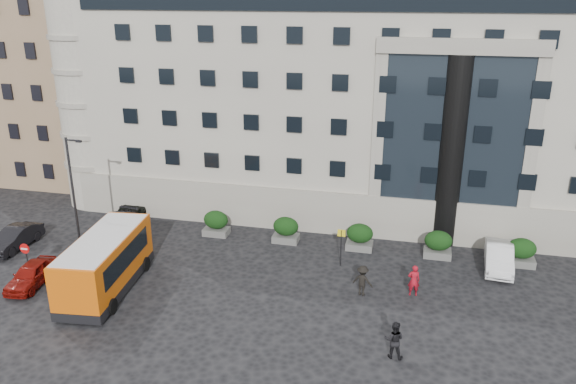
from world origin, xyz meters
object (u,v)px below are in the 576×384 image
(bus_stop_sign, at_px, (341,241))
(minibus, at_px, (105,261))
(hedge_e, at_px, (521,252))
(hedge_c, at_px, (360,236))
(pedestrian_a, at_px, (414,280))
(hedge_d, at_px, (438,244))
(parked_car_d, at_px, (137,205))
(parked_car_a, at_px, (31,274))
(hedge_b, at_px, (286,229))
(white_taxi, at_px, (499,257))
(street_lamp, at_px, (74,191))
(no_entry_sign, at_px, (26,254))
(red_truck, at_px, (140,166))
(hedge_a, at_px, (216,223))
(pedestrian_b, at_px, (394,340))
(parked_car_c, at_px, (113,224))
(parked_car_b, at_px, (15,238))
(pedestrian_c, at_px, (363,281))

(bus_stop_sign, relative_size, minibus, 0.31)
(hedge_e, bearing_deg, hedge_c, 180.00)
(hedge_e, height_order, pedestrian_a, pedestrian_a)
(hedge_d, bearing_deg, parked_car_d, 173.44)
(parked_car_a, bearing_deg, hedge_b, 29.16)
(minibus, bearing_deg, parked_car_d, 103.27)
(parked_car_a, relative_size, white_taxi, 0.87)
(hedge_d, distance_m, hedge_e, 5.20)
(hedge_c, relative_size, pedestrian_a, 0.96)
(hedge_d, distance_m, street_lamp, 24.27)
(street_lamp, bearing_deg, white_taxi, 8.33)
(no_entry_sign, bearing_deg, red_truck, 96.93)
(red_truck, bearing_deg, white_taxi, -12.01)
(hedge_a, xyz_separation_m, street_lamp, (-7.94, -4.80, 3.44))
(minibus, height_order, red_truck, minibus)
(minibus, bearing_deg, pedestrian_b, -15.48)
(hedge_b, height_order, red_truck, red_truck)
(hedge_e, xyz_separation_m, pedestrian_b, (-7.43, -11.74, 0.04))
(hedge_c, distance_m, no_entry_sign, 21.33)
(parked_car_c, bearing_deg, pedestrian_b, -20.62)
(red_truck, height_order, pedestrian_a, red_truck)
(white_taxi, relative_size, pedestrian_a, 2.46)
(bus_stop_sign, height_order, parked_car_c, bus_stop_sign)
(hedge_a, bearing_deg, hedge_b, 0.00)
(parked_car_b, height_order, pedestrian_a, pedestrian_a)
(no_entry_sign, height_order, parked_car_b, no_entry_sign)
(pedestrian_a, bearing_deg, minibus, 0.38)
(street_lamp, distance_m, parked_car_a, 6.02)
(pedestrian_a, bearing_deg, hedge_b, -42.37)
(parked_car_c, bearing_deg, no_entry_sign, -95.51)
(street_lamp, distance_m, red_truck, 16.02)
(white_taxi, height_order, pedestrian_b, pedestrian_b)
(minibus, bearing_deg, hedge_d, 18.94)
(no_entry_sign, xyz_separation_m, parked_car_b, (-3.70, 3.54, -0.92))
(parked_car_b, distance_m, parked_car_c, 6.53)
(hedge_d, bearing_deg, hedge_c, 180.00)
(hedge_d, xyz_separation_m, parked_car_b, (-28.30, -5.30, -0.20))
(hedge_a, relative_size, parked_car_d, 0.41)
(hedge_d, relative_size, parked_car_d, 0.41)
(street_lamp, distance_m, parked_car_b, 6.01)
(hedge_a, bearing_deg, parked_car_c, -169.75)
(bus_stop_sign, relative_size, pedestrian_c, 1.35)
(pedestrian_a, bearing_deg, pedestrian_c, 2.16)
(hedge_b, bearing_deg, bus_stop_sign, -33.07)
(hedge_e, height_order, white_taxi, hedge_e)
(no_entry_sign, bearing_deg, pedestrian_b, -7.38)
(pedestrian_a, distance_m, pedestrian_b, 6.27)
(parked_car_a, height_order, pedestrian_c, pedestrian_c)
(parked_car_c, bearing_deg, hedge_d, 9.19)
(red_truck, bearing_deg, hedge_a, -34.62)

